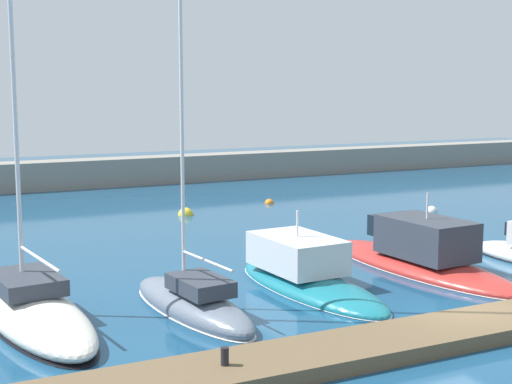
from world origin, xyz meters
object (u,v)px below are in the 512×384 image
object	(u,v)px
sailboat_ivory_nearest	(31,307)
motorboat_red_fourth	(419,257)
mooring_buoy_orange	(269,203)
mooring_buoy_white	(432,211)
sailboat_slate_second	(193,303)
dock_bollard	(225,356)
motorboat_teal_third	(306,276)
mooring_buoy_yellow	(186,215)

from	to	relation	value
sailboat_ivory_nearest	motorboat_red_fourth	world-z (taller)	sailboat_ivory_nearest
mooring_buoy_orange	motorboat_red_fourth	bearing A→B (deg)	-97.58
mooring_buoy_white	sailboat_slate_second	bearing A→B (deg)	-148.51
motorboat_red_fourth	mooring_buoy_orange	bearing A→B (deg)	-11.25
dock_bollard	motorboat_red_fourth	bearing A→B (deg)	31.25
motorboat_red_fourth	sailboat_slate_second	bearing A→B (deg)	93.86
motorboat_teal_third	dock_bollard	bearing A→B (deg)	133.81
mooring_buoy_white	mooring_buoy_yellow	bearing A→B (deg)	158.76
sailboat_ivory_nearest	dock_bollard	bearing A→B (deg)	-160.34
sailboat_ivory_nearest	dock_bollard	size ratio (longest dim) A/B	45.73
mooring_buoy_white	dock_bollard	world-z (taller)	dock_bollard
sailboat_ivory_nearest	mooring_buoy_orange	size ratio (longest dim) A/B	36.44
sailboat_ivory_nearest	motorboat_red_fourth	distance (m)	14.67
mooring_buoy_white	dock_bollard	bearing A→B (deg)	-139.89
sailboat_slate_second	mooring_buoy_white	bearing A→B (deg)	-64.77
sailboat_ivory_nearest	mooring_buoy_white	distance (m)	26.04
sailboat_slate_second	dock_bollard	distance (m)	5.72
sailboat_ivory_nearest	dock_bollard	xyz separation A→B (m)	(3.35, -6.89, 0.21)
sailboat_slate_second	motorboat_red_fourth	xyz separation A→B (m)	(9.96, 1.32, 0.18)
mooring_buoy_orange	mooring_buoy_yellow	distance (m)	6.25
motorboat_teal_third	mooring_buoy_orange	xyz separation A→B (m)	(7.60, 17.50, -0.42)
sailboat_ivory_nearest	motorboat_teal_third	world-z (taller)	sailboat_ivory_nearest
sailboat_ivory_nearest	sailboat_slate_second	world-z (taller)	sailboat_ivory_nearest
motorboat_red_fourth	sailboat_ivory_nearest	bearing A→B (deg)	86.25
sailboat_slate_second	mooring_buoy_yellow	world-z (taller)	sailboat_slate_second
motorboat_teal_third	mooring_buoy_white	world-z (taller)	motorboat_teal_third
dock_bollard	sailboat_ivory_nearest	bearing A→B (deg)	115.94
sailboat_ivory_nearest	motorboat_teal_third	distance (m)	9.36
sailboat_slate_second	mooring_buoy_white	size ratio (longest dim) A/B	19.35
mooring_buoy_white	mooring_buoy_yellow	distance (m)	13.90
sailboat_slate_second	motorboat_teal_third	distance (m)	4.73
sailboat_ivory_nearest	sailboat_slate_second	xyz separation A→B (m)	(4.71, -1.34, -0.12)
sailboat_slate_second	dock_bollard	world-z (taller)	sailboat_slate_second
mooring_buoy_white	mooring_buoy_orange	xyz separation A→B (m)	(-6.92, 6.66, 0.00)
sailboat_slate_second	mooring_buoy_orange	xyz separation A→B (m)	(12.23, 18.40, -0.30)
mooring_buoy_orange	mooring_buoy_yellow	world-z (taller)	mooring_buoy_yellow
mooring_buoy_white	sailboat_ivory_nearest	bearing A→B (deg)	-156.46
sailboat_ivory_nearest	mooring_buoy_orange	distance (m)	24.05
sailboat_ivory_nearest	mooring_buoy_white	xyz separation A→B (m)	(23.87, 10.40, -0.42)
sailboat_ivory_nearest	motorboat_red_fourth	xyz separation A→B (m)	(14.67, -0.02, 0.05)
motorboat_teal_third	motorboat_red_fourth	xyz separation A→B (m)	(5.32, 0.41, 0.06)
motorboat_red_fourth	mooring_buoy_white	world-z (taller)	motorboat_red_fourth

